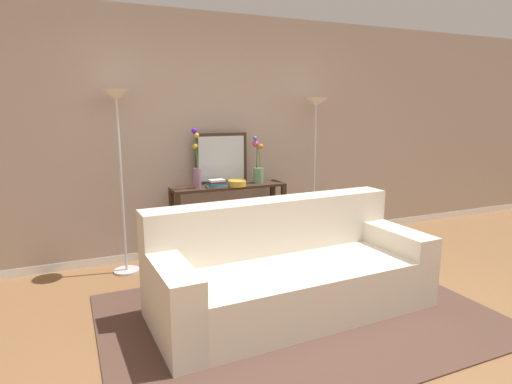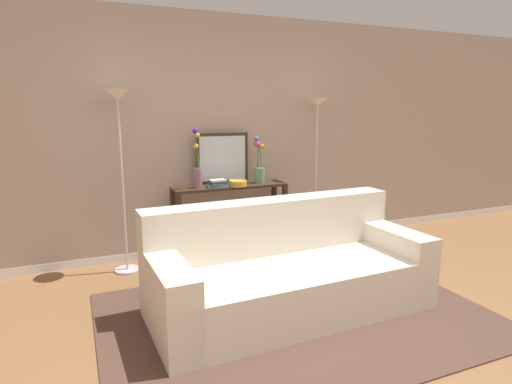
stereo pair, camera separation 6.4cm
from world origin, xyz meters
name	(u,v)px [view 2 (the right image)]	position (x,y,z in m)	size (l,w,h in m)	color
ground_plane	(303,354)	(0.00, 0.00, -0.01)	(16.00, 16.00, 0.02)	brown
back_wall	(202,137)	(0.00, 2.38, 1.33)	(12.00, 0.15, 2.67)	white
area_rug	(297,316)	(0.21, 0.47, 0.01)	(3.03, 2.13, 0.01)	#51382D
couch	(288,273)	(0.21, 0.64, 0.31)	(2.30, 1.03, 0.88)	beige
console_table	(230,208)	(0.22, 2.07, 0.56)	(1.27, 0.34, 0.81)	#382619
floor_lamp_left	(119,131)	(-0.92, 2.03, 1.43)	(0.28, 0.28, 1.83)	silver
floor_lamp_right	(317,131)	(1.28, 2.03, 1.39)	(0.28, 0.28, 1.77)	silver
wall_mirror	(223,158)	(0.18, 2.21, 1.10)	(0.60, 0.02, 0.56)	#382619
vase_tall_flowers	(198,167)	(-0.15, 2.04, 1.03)	(0.10, 0.10, 0.63)	gray
vase_short_flowers	(259,168)	(0.58, 2.09, 0.98)	(0.12, 0.13, 0.53)	#669E6B
fruit_bowl	(238,183)	(0.27, 1.98, 0.85)	(0.20, 0.20, 0.07)	gold
book_stack	(218,184)	(0.05, 2.00, 0.85)	(0.23, 0.16, 0.09)	slate
book_row_under_console	(201,254)	(-0.13, 2.07, 0.06)	(0.35, 0.18, 0.13)	#236033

